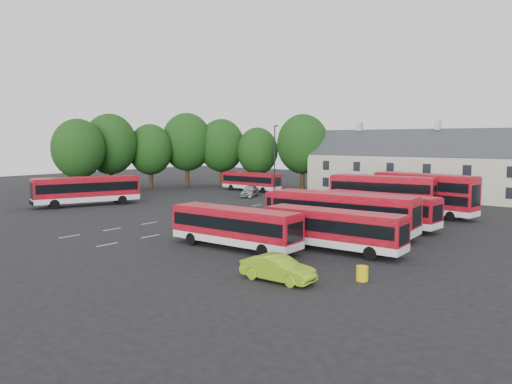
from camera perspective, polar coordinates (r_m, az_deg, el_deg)
ground at (r=50.83m, az=-6.93°, el=-2.68°), size 140.00×140.00×0.00m
lane_markings at (r=50.56m, az=-3.32°, el=-2.68°), size 5.15×33.80×0.01m
treeline at (r=78.62m, az=-7.63°, el=5.26°), size 29.92×32.59×12.01m
terrace_houses at (r=68.96m, az=19.90°, el=2.51°), size 35.70×7.13×10.06m
bus_row_a at (r=35.04m, az=-2.45°, el=-3.73°), size 10.11×2.54×2.85m
bus_row_b at (r=34.63m, az=8.78°, el=-3.93°), size 10.07×2.66×2.83m
bus_row_c at (r=40.47m, az=9.86°, el=-2.06°), size 12.03×3.48×3.36m
bus_row_d at (r=44.42m, az=7.58°, el=-1.66°), size 10.52×3.65×2.91m
bus_row_e at (r=44.62m, az=13.84°, el=-1.70°), size 10.69×3.31×2.97m
bus_dd_south at (r=50.43m, az=14.18°, el=-0.21°), size 10.24×3.62×4.11m
bus_dd_north at (r=52.51m, az=18.67°, el=-0.02°), size 10.56×3.90×4.23m
bus_west at (r=61.08m, az=-18.80°, el=0.39°), size 6.59×11.98×3.33m
bus_north at (r=74.09m, az=-0.54°, el=1.38°), size 9.82×2.57×2.76m
box_truck at (r=63.37m, az=12.77°, el=0.60°), size 7.64×3.07×3.26m
silver_car at (r=67.06m, az=-0.72°, el=0.13°), size 3.54×4.86×1.54m
lime_car at (r=27.31m, az=2.52°, el=-8.72°), size 4.26×1.63×1.39m
grit_bin at (r=27.99m, az=12.04°, el=-9.10°), size 0.65×0.65×0.81m
lamppost at (r=67.21m, az=2.16°, el=3.83°), size 0.66×0.39×9.54m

